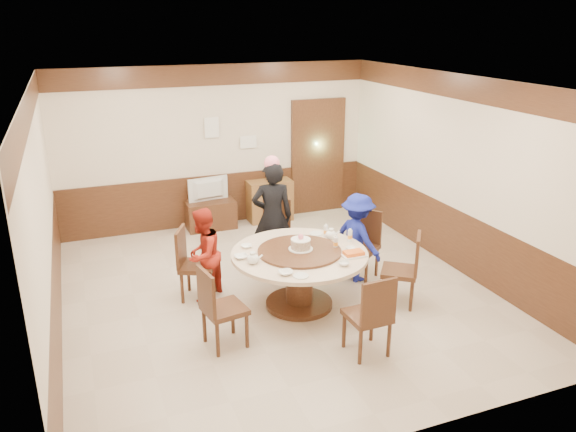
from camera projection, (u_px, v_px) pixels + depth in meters
name	position (u px, v px, depth m)	size (l,w,h in m)	color
room	(277.00, 217.00, 7.28)	(6.00, 6.04, 2.84)	#C4B19D
banquet_table	(299.00, 268.00, 7.11)	(1.72, 1.72, 0.78)	#442515
chair_0	(361.00, 257.00, 7.99)	(0.62, 0.62, 0.97)	#442515
chair_1	(276.00, 245.00, 8.41)	(0.58, 0.58, 0.97)	#442515
chair_2	(197.00, 276.00, 7.41)	(0.59, 0.58, 0.97)	#442515
chair_3	(223.00, 321.00, 6.31)	(0.52, 0.51, 0.97)	#442515
chair_4	(368.00, 329.00, 6.16)	(0.46, 0.47, 0.97)	#442515
chair_5	(400.00, 282.00, 7.25)	(0.62, 0.61, 0.97)	#442515
person_standing	(272.00, 217.00, 8.10)	(0.59, 0.39, 1.63)	black
person_red	(203.00, 255.00, 7.29)	(0.61, 0.47, 1.24)	#AD2417
person_blue	(357.00, 238.00, 7.82)	(0.82, 0.47, 1.26)	navy
birthday_cake	(301.00, 244.00, 7.03)	(0.31, 0.31, 0.21)	white
teapot_left	(253.00, 259.00, 6.70)	(0.17, 0.15, 0.13)	white
teapot_right	(331.00, 235.00, 7.44)	(0.17, 0.15, 0.13)	white
bowl_0	(246.00, 246.00, 7.18)	(0.14, 0.14, 0.03)	white
bowl_1	(344.00, 264.00, 6.66)	(0.13, 0.13, 0.04)	white
bowl_2	(286.00, 273.00, 6.43)	(0.17, 0.17, 0.04)	white
bowl_3	(351.00, 249.00, 7.10)	(0.12, 0.12, 0.04)	white
bowl_4	(241.00, 257.00, 6.86)	(0.16, 0.16, 0.04)	white
saucer_near	(301.00, 276.00, 6.38)	(0.18, 0.18, 0.01)	white
saucer_far	(316.00, 234.00, 7.63)	(0.18, 0.18, 0.01)	white
shrimp_platter	(354.00, 254.00, 6.92)	(0.30, 0.20, 0.06)	white
bottle_0	(336.00, 243.00, 7.12)	(0.06, 0.06, 0.16)	silver
bottle_1	(350.00, 236.00, 7.34)	(0.06, 0.06, 0.16)	silver
bottle_2	(326.00, 231.00, 7.51)	(0.06, 0.06, 0.16)	silver
tv_stand	(211.00, 215.00, 9.88)	(0.85, 0.45, 0.50)	#442515
television	(210.00, 190.00, 9.73)	(0.72, 0.09, 0.42)	#959598
side_cabinet	(270.00, 200.00, 10.24)	(0.80, 0.40, 0.75)	brown
thermos	(273.00, 170.00, 10.08)	(0.15, 0.15, 0.38)	silver
notice_left	(212.00, 128.00, 9.61)	(0.25, 0.00, 0.35)	white
notice_right	(248.00, 142.00, 9.93)	(0.30, 0.00, 0.22)	white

